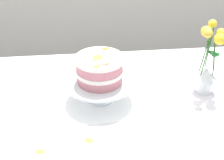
{
  "coord_description": "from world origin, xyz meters",
  "views": [
    {
      "loc": [
        -0.15,
        -1.09,
        1.55
      ],
      "look_at": [
        -0.03,
        0.01,
        0.86
      ],
      "focal_mm": 50.96,
      "sensor_mm": 36.0,
      "label": 1
    }
  ],
  "objects_px": {
    "dining_table": "(120,125)",
    "cake_stand": "(100,84)",
    "flower_vase": "(208,66)",
    "layer_cake": "(100,69)"
  },
  "relations": [
    {
      "from": "dining_table",
      "to": "layer_cake",
      "type": "distance_m",
      "value": 0.27
    },
    {
      "from": "cake_stand",
      "to": "flower_vase",
      "type": "bearing_deg",
      "value": 2.58
    },
    {
      "from": "layer_cake",
      "to": "flower_vase",
      "type": "xyz_separation_m",
      "value": [
        0.47,
        0.02,
        -0.03
      ]
    },
    {
      "from": "flower_vase",
      "to": "dining_table",
      "type": "bearing_deg",
      "value": -167.35
    },
    {
      "from": "layer_cake",
      "to": "flower_vase",
      "type": "relative_size",
      "value": 0.61
    },
    {
      "from": "dining_table",
      "to": "flower_vase",
      "type": "xyz_separation_m",
      "value": [
        0.39,
        0.09,
        0.22
      ]
    },
    {
      "from": "dining_table",
      "to": "cake_stand",
      "type": "bearing_deg",
      "value": 140.29
    },
    {
      "from": "dining_table",
      "to": "layer_cake",
      "type": "bearing_deg",
      "value": 140.31
    },
    {
      "from": "dining_table",
      "to": "cake_stand",
      "type": "distance_m",
      "value": 0.2
    },
    {
      "from": "dining_table",
      "to": "cake_stand",
      "type": "height_order",
      "value": "cake_stand"
    }
  ]
}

